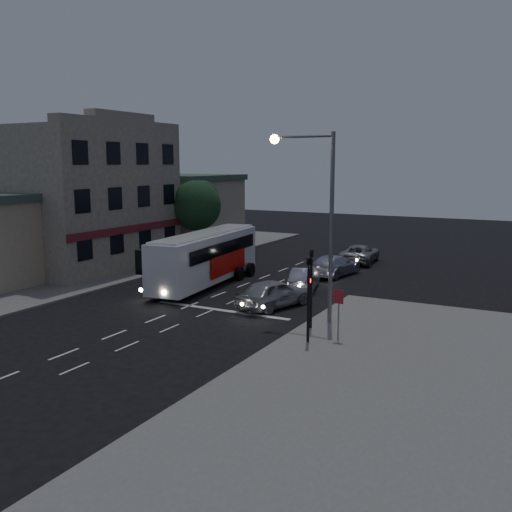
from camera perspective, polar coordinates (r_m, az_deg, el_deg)
The scene contains 16 objects.
ground at distance 29.80m, azimuth -8.84°, elevation -5.78°, with size 120.00×120.00×0.00m, color black.
sidewalk_near at distance 20.93m, azimuth 14.36°, elevation -12.41°, with size 12.00×24.00×0.12m, color slate.
sidewalk_far at distance 44.02m, azimuth -16.24°, elevation -1.06°, with size 12.00×50.00×0.12m, color slate.
road_markings at distance 31.75m, azimuth -3.39°, elevation -4.73°, with size 8.00×30.55×0.01m.
tour_bus at distance 36.22m, azimuth -5.04°, elevation -0.07°, with size 3.37×11.16×3.37m.
car_suv at distance 30.62m, azimuth 1.76°, elevation -3.75°, with size 1.84×4.58×1.56m, color #AEAEB1.
car_sedan_a at distance 35.10m, azimuth 4.86°, elevation -2.26°, with size 1.44×4.12×1.36m, color #A6A4B7.
car_sedan_b at distance 39.66m, azimuth 7.87°, elevation -0.92°, with size 2.00×4.92×1.43m, color #AFB2C5.
car_sedan_c at distance 45.03m, azimuth 10.33°, elevation 0.23°, with size 2.36×5.13×1.42m, color #99999E.
traffic_signal_main at distance 26.22m, azimuth 5.53°, elevation -2.35°, with size 0.25×0.35×4.10m.
traffic_signal_side at distance 24.17m, azimuth 5.28°, elevation -3.35°, with size 0.18×0.15×4.10m.
regulatory_sign at distance 24.89m, azimuth 8.24°, elevation -4.99°, with size 0.45×0.12×2.20m.
streetlight at distance 27.17m, azimuth 6.29°, elevation 5.10°, with size 3.32×0.44×9.00m.
main_building at distance 44.10m, azimuth -17.44°, elevation 5.58°, with size 10.12×12.00×11.00m.
low_building_north at distance 53.07m, azimuth -7.76°, elevation 4.57°, with size 9.40×9.40×6.50m.
street_tree at distance 45.90m, azimuth -6.01°, elevation 5.26°, with size 4.00×4.00×6.20m.
Camera 1 is at (17.31, -23.00, 7.70)m, focal length 40.00 mm.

